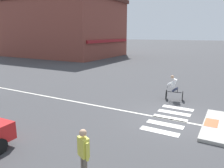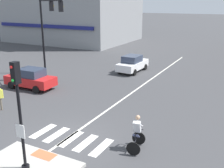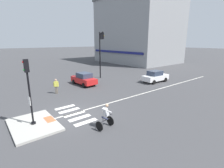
{
  "view_description": "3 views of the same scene",
  "coord_description": "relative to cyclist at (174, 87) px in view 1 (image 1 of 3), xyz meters",
  "views": [
    {
      "loc": [
        -10.91,
        -2.25,
        4.34
      ],
      "look_at": [
        0.75,
        4.25,
        1.26
      ],
      "focal_mm": 34.91,
      "sensor_mm": 36.0,
      "label": 1
    },
    {
      "loc": [
        7.67,
        -9.61,
        6.73
      ],
      "look_at": [
        0.4,
        4.08,
        1.97
      ],
      "focal_mm": 43.27,
      "sensor_mm": 36.0,
      "label": 2
    },
    {
      "loc": [
        11.72,
        -5.18,
        5.72
      ],
      "look_at": [
        0.21,
        4.07,
        1.95
      ],
      "focal_mm": 26.97,
      "sensor_mm": 36.0,
      "label": 3
    }
  ],
  "objects": [
    {
      "name": "pedestrian_at_curb_left",
      "position": [
        -9.62,
        0.3,
        0.11
      ],
      "size": [
        0.35,
        0.51,
        1.67
      ],
      "color": "#6B6051",
      "rests_on": "ground"
    },
    {
      "name": "crosswalk_stripe_c",
      "position": [
        -3.36,
        -0.66,
        -0.87
      ],
      "size": [
        0.44,
        1.8,
        0.01
      ],
      "primitive_type": "cube",
      "color": "silver",
      "rests_on": "ground"
    },
    {
      "name": "tactile_pad_front",
      "position": [
        -3.36,
        -2.66,
        -0.72
      ],
      "size": [
        1.1,
        0.6,
        0.01
      ],
      "primitive_type": "cube",
      "color": "#DB5B38",
      "rests_on": "traffic_island"
    },
    {
      "name": "crosswalk_stripe_a",
      "position": [
        -5.19,
        -0.66,
        -0.87
      ],
      "size": [
        0.44,
        1.8,
        0.01
      ],
      "primitive_type": "cube",
      "color": "silver",
      "rests_on": "ground"
    },
    {
      "name": "crosswalk_stripe_d",
      "position": [
        -2.44,
        -0.66,
        -0.87
      ],
      "size": [
        0.44,
        1.8,
        0.01
      ],
      "primitive_type": "cube",
      "color": "silver",
      "rests_on": "ground"
    },
    {
      "name": "cyclist",
      "position": [
        0.0,
        0.0,
        0.0
      ],
      "size": [
        0.82,
        1.18,
        1.68
      ],
      "color": "black",
      "rests_on": "ground"
    },
    {
      "name": "crosswalk_stripe_e",
      "position": [
        -1.52,
        -0.66,
        -0.87
      ],
      "size": [
        0.44,
        1.8,
        0.01
      ],
      "primitive_type": "cube",
      "color": "silver",
      "rests_on": "ground"
    },
    {
      "name": "ground_plane",
      "position": [
        -3.36,
        -0.99,
        -0.87
      ],
      "size": [
        300.0,
        300.0,
        0.0
      ],
      "primitive_type": "plane",
      "color": "#3D3D3F"
    },
    {
      "name": "building_corner_right",
      "position": [
        20.38,
        27.59,
        4.62
      ],
      "size": [
        15.74,
        22.25,
        10.95
      ],
      "color": "brown",
      "rests_on": "ground"
    },
    {
      "name": "crosswalk_stripe_b",
      "position": [
        -4.27,
        -0.66,
        -0.87
      ],
      "size": [
        0.44,
        1.8,
        0.01
      ],
      "primitive_type": "cube",
      "color": "silver",
      "rests_on": "ground"
    },
    {
      "name": "lane_centre_line",
      "position": [
        -3.53,
        9.01,
        -0.87
      ],
      "size": [
        0.14,
        28.0,
        0.01
      ],
      "primitive_type": "cube",
      "color": "silver",
      "rests_on": "ground"
    }
  ]
}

